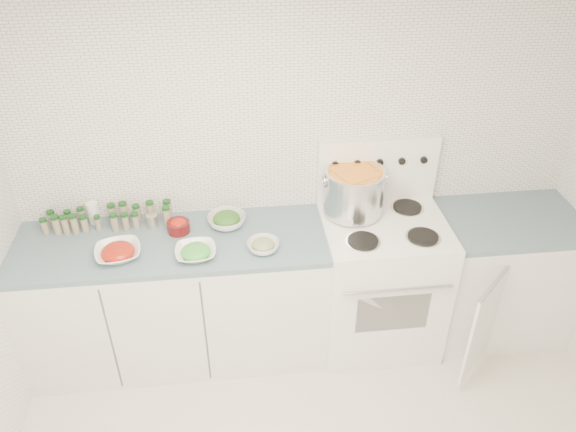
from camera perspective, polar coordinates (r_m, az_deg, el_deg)
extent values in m
cube|color=white|center=(3.48, 1.36, 6.08)|extent=(3.50, 0.02, 2.50)
cube|color=white|center=(1.64, 9.47, 20.38)|extent=(3.50, 3.00, 0.02)
cube|color=white|center=(3.69, -11.08, -8.39)|extent=(1.85, 0.62, 0.86)
cube|color=slate|center=(3.41, -11.90, -2.79)|extent=(1.85, 0.62, 0.03)
cube|color=white|center=(3.75, 9.22, -6.76)|extent=(0.76, 0.65, 0.92)
cube|color=black|center=(3.50, 10.57, -9.64)|extent=(0.45, 0.01, 0.28)
cylinder|color=silver|center=(3.32, 11.15, -7.37)|extent=(0.65, 0.02, 0.02)
cube|color=white|center=(3.47, 9.91, -0.92)|extent=(0.76, 0.65, 0.01)
cube|color=white|center=(3.59, 9.06, 4.67)|extent=(0.76, 0.06, 0.43)
cylinder|color=silver|center=(3.29, 7.62, -2.57)|extent=(0.21, 0.21, 0.01)
cylinder|color=black|center=(3.29, 7.62, -2.49)|extent=(0.18, 0.18, 0.01)
cylinder|color=silver|center=(3.39, 13.55, -2.11)|extent=(0.21, 0.21, 0.01)
cylinder|color=black|center=(3.39, 13.56, -2.03)|extent=(0.18, 0.18, 0.01)
cylinder|color=silver|center=(3.55, 6.47, 0.49)|extent=(0.21, 0.21, 0.01)
cylinder|color=black|center=(3.54, 6.48, 0.58)|extent=(0.18, 0.18, 0.01)
cylinder|color=silver|center=(3.64, 12.02, 0.84)|extent=(0.21, 0.21, 0.01)
cylinder|color=black|center=(3.63, 12.03, 0.92)|extent=(0.18, 0.18, 0.01)
cylinder|color=black|center=(3.46, 4.81, 5.22)|extent=(0.04, 0.02, 0.04)
cylinder|color=black|center=(3.49, 7.08, 5.32)|extent=(0.04, 0.02, 0.04)
cylinder|color=black|center=(3.53, 9.30, 5.42)|extent=(0.04, 0.02, 0.04)
cylinder|color=black|center=(3.56, 11.49, 5.50)|extent=(0.04, 0.02, 0.04)
cylinder|color=black|center=(3.61, 13.62, 5.58)|extent=(0.04, 0.02, 0.04)
cube|color=white|center=(4.06, 20.52, -5.70)|extent=(0.89, 0.62, 0.86)
cube|color=slate|center=(3.80, 21.85, -0.46)|extent=(0.89, 0.62, 0.03)
cube|color=white|center=(3.65, 19.16, -10.64)|extent=(0.30, 0.29, 0.70)
cylinder|color=silver|center=(3.46, 6.72, 2.54)|extent=(0.37, 0.37, 0.28)
cylinder|color=orange|center=(3.40, 6.86, 4.35)|extent=(0.33, 0.33, 0.03)
torus|color=silver|center=(3.38, 3.67, 3.58)|extent=(0.01, 0.09, 0.09)
torus|color=silver|center=(3.46, 9.88, 3.90)|extent=(0.01, 0.09, 0.09)
imported|color=white|center=(3.33, -16.88, -3.60)|extent=(0.30, 0.30, 0.06)
ellipsoid|color=#B6140F|center=(3.32, -16.91, -3.42)|extent=(0.18, 0.18, 0.08)
imported|color=white|center=(3.23, -9.35, -3.69)|extent=(0.24, 0.24, 0.06)
ellipsoid|color=green|center=(3.23, -9.37, -3.53)|extent=(0.17, 0.17, 0.07)
imported|color=white|center=(3.46, -6.24, -0.48)|extent=(0.24, 0.24, 0.07)
ellipsoid|color=#265117|center=(3.45, -6.26, -0.21)|extent=(0.17, 0.17, 0.07)
imported|color=white|center=(3.24, -2.53, -3.09)|extent=(0.20, 0.20, 0.06)
ellipsoid|color=#2E481D|center=(3.23, -2.54, -2.87)|extent=(0.13, 0.13, 0.06)
cylinder|color=#510D0E|center=(3.45, -11.06, -1.08)|extent=(0.14, 0.14, 0.07)
ellipsoid|color=#B2110C|center=(3.44, -11.10, -0.75)|extent=(0.10, 0.10, 0.05)
cylinder|color=white|center=(3.65, -19.16, 0.30)|extent=(0.08, 0.08, 0.14)
cylinder|color=#AFA994|center=(3.52, -13.61, -0.52)|extent=(0.07, 0.07, 0.09)
cylinder|color=gray|center=(3.73, -22.84, -0.31)|extent=(0.05, 0.05, 0.09)
cylinder|color=#124115|center=(3.70, -23.02, 0.35)|extent=(0.05, 0.05, 0.02)
cylinder|color=gray|center=(3.69, -21.36, -0.28)|extent=(0.04, 0.04, 0.09)
cylinder|color=#124115|center=(3.67, -21.52, 0.39)|extent=(0.04, 0.04, 0.02)
cylinder|color=gray|center=(3.66, -20.17, -0.14)|extent=(0.04, 0.04, 0.11)
cylinder|color=#124115|center=(3.62, -20.37, 0.69)|extent=(0.04, 0.04, 0.02)
cylinder|color=gray|center=(3.63, -17.39, 0.20)|extent=(0.05, 0.05, 0.10)
cylinder|color=#124115|center=(3.60, -17.56, 1.01)|extent=(0.05, 0.05, 0.02)
cylinder|color=gray|center=(3.61, -16.29, 0.30)|extent=(0.05, 0.05, 0.12)
cylinder|color=#124115|center=(3.57, -16.47, 1.20)|extent=(0.05, 0.05, 0.02)
cylinder|color=gray|center=(3.59, -15.07, 0.18)|extent=(0.04, 0.04, 0.10)
cylinder|color=#124115|center=(3.56, -15.20, 0.96)|extent=(0.04, 0.04, 0.02)
cylinder|color=gray|center=(3.58, -13.75, 0.42)|extent=(0.05, 0.05, 0.11)
cylinder|color=#124115|center=(3.55, -13.89, 1.30)|extent=(0.05, 0.05, 0.02)
cylinder|color=gray|center=(3.56, -12.10, 0.51)|extent=(0.04, 0.04, 0.12)
cylinder|color=#124115|center=(3.52, -12.24, 1.44)|extent=(0.05, 0.05, 0.02)
cylinder|color=gray|center=(3.67, -23.46, -1.05)|extent=(0.04, 0.04, 0.09)
cylinder|color=#124115|center=(3.64, -23.65, -0.37)|extent=(0.04, 0.04, 0.02)
cylinder|color=gray|center=(3.61, -21.66, -0.97)|extent=(0.04, 0.04, 0.11)
cylinder|color=#124115|center=(3.57, -21.87, -0.13)|extent=(0.04, 0.04, 0.02)
cylinder|color=gray|center=(3.60, -19.96, -0.83)|extent=(0.04, 0.04, 0.09)
cylinder|color=#124115|center=(3.57, -20.13, -0.10)|extent=(0.04, 0.04, 0.02)
cylinder|color=gray|center=(3.58, -18.72, -0.78)|extent=(0.04, 0.04, 0.09)
cylinder|color=#124115|center=(3.56, -18.87, -0.10)|extent=(0.04, 0.04, 0.02)
cylinder|color=gray|center=(3.54, -17.18, -0.76)|extent=(0.04, 0.04, 0.11)
cylinder|color=#124115|center=(3.50, -17.35, 0.07)|extent=(0.05, 0.05, 0.02)
cylinder|color=gray|center=(3.54, -15.21, -0.52)|extent=(0.04, 0.04, 0.09)
cylinder|color=#124115|center=(3.51, -15.33, 0.18)|extent=(0.04, 0.04, 0.02)
cylinder|color=gray|center=(3.53, -16.16, -0.67)|extent=(0.04, 0.04, 0.10)
cylinder|color=#124115|center=(3.50, -16.31, 0.11)|extent=(0.04, 0.04, 0.02)
cylinder|color=gray|center=(3.51, -12.19, -0.12)|extent=(0.05, 0.05, 0.12)
cylinder|color=#124115|center=(3.47, -12.32, 0.79)|extent=(0.05, 0.05, 0.02)
cylinder|color=gray|center=(3.63, -22.43, -0.94)|extent=(0.05, 0.05, 0.11)
cylinder|color=#124115|center=(3.60, -22.64, -0.11)|extent=(0.05, 0.05, 0.02)
cylinder|color=gray|center=(3.60, -20.84, -0.89)|extent=(0.04, 0.04, 0.11)
cylinder|color=#124115|center=(3.56, -21.05, -0.03)|extent=(0.04, 0.04, 0.02)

